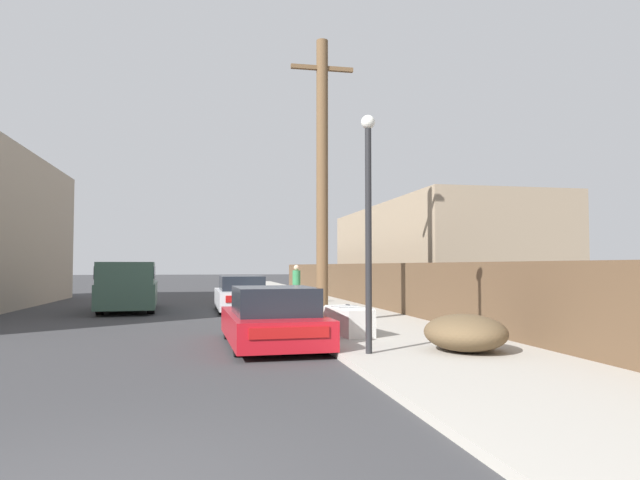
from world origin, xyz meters
name	(u,v)px	position (x,y,z in m)	size (l,w,h in m)	color
sidewalk_curb	(299,300)	(5.30, 23.50, 0.06)	(4.20, 63.00, 0.12)	#ADA89E
discarded_fridge	(349,321)	(4.07, 8.61, 0.45)	(0.89, 1.64, 0.68)	silver
parked_sports_car_red	(272,319)	(2.21, 7.94, 0.58)	(2.03, 4.42, 1.28)	red
car_parked_mid	(241,295)	(2.11, 17.49, 0.63)	(1.89, 4.54, 1.34)	silver
pickup_truck	(128,287)	(-2.05, 18.16, 0.93)	(2.41, 5.89, 1.86)	#385647
utility_pole	(322,177)	(4.01, 11.36, 4.23)	(1.80, 0.33, 8.03)	brown
street_lamp	(368,213)	(3.75, 5.82, 2.70)	(0.26, 0.26, 4.41)	#232326
brush_pile	(465,333)	(5.60, 5.72, 0.47)	(1.50, 1.76, 0.70)	brown
wooden_fence	(357,283)	(7.25, 19.72, 0.97)	(0.08, 40.69, 1.70)	brown
building_right_house	(433,254)	(11.56, 21.63, 2.28)	(6.00, 14.92, 4.56)	gray
pedestrian	(296,284)	(4.63, 19.94, 0.96)	(0.34, 0.34, 1.64)	#282D42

